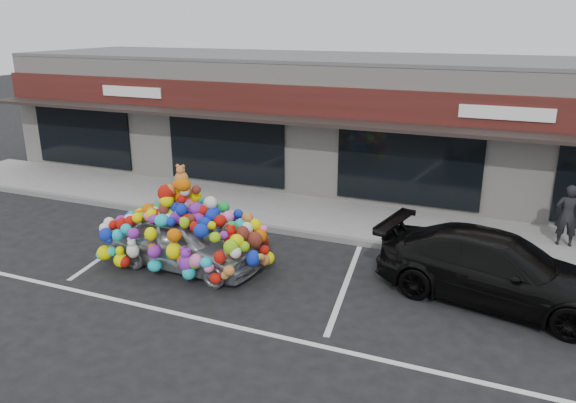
% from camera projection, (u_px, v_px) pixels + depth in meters
% --- Properties ---
extents(ground, '(90.00, 90.00, 0.00)m').
position_uv_depth(ground, '(228.00, 267.00, 13.03)').
color(ground, black).
rests_on(ground, ground).
extents(shop_building, '(24.00, 7.20, 4.31)m').
position_uv_depth(shop_building, '(341.00, 119.00, 19.77)').
color(shop_building, beige).
rests_on(shop_building, ground).
extents(sidewalk, '(26.00, 3.00, 0.15)m').
position_uv_depth(sidewalk, '(293.00, 212.00, 16.52)').
color(sidewalk, gray).
rests_on(sidewalk, ground).
extents(kerb, '(26.00, 0.18, 0.16)m').
position_uv_depth(kerb, '(272.00, 229.00, 15.20)').
color(kerb, slate).
rests_on(kerb, ground).
extents(parking_stripe_left, '(0.73, 4.37, 0.01)m').
position_uv_depth(parking_stripe_left, '(121.00, 244.00, 14.39)').
color(parking_stripe_left, silver).
rests_on(parking_stripe_left, ground).
extents(parking_stripe_mid, '(0.73, 4.37, 0.01)m').
position_uv_depth(parking_stripe_mid, '(346.00, 284.00, 12.17)').
color(parking_stripe_mid, silver).
rests_on(parking_stripe_mid, ground).
extents(lane_line, '(14.00, 0.12, 0.01)m').
position_uv_depth(lane_line, '(263.00, 333.00, 10.28)').
color(lane_line, silver).
rests_on(lane_line, ground).
extents(toy_car, '(2.71, 4.07, 2.30)m').
position_uv_depth(toy_car, '(185.00, 235.00, 12.85)').
color(toy_car, '#B1B6BD').
rests_on(toy_car, ground).
extents(black_sedan, '(2.83, 5.10, 1.40)m').
position_uv_depth(black_sedan, '(497.00, 269.00, 11.27)').
color(black_sedan, black).
rests_on(black_sedan, ground).
extents(pedestrian_a, '(0.58, 0.40, 1.55)m').
position_uv_depth(pedestrian_a, '(567.00, 215.00, 13.72)').
color(pedestrian_a, black).
rests_on(pedestrian_a, sidewalk).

